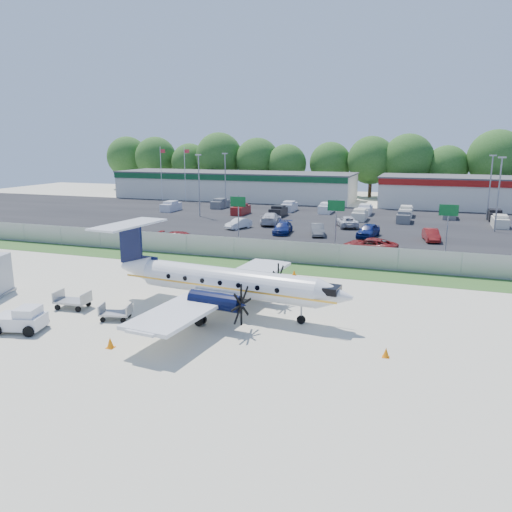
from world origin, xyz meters
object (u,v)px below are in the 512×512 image
(aircraft, at_px, (223,281))
(pushback_tug, at_px, (22,320))
(baggage_cart_near, at_px, (73,301))
(baggage_cart_far, at_px, (116,313))

(aircraft, bearing_deg, pushback_tug, -144.35)
(baggage_cart_near, height_order, baggage_cart_far, baggage_cart_near)
(pushback_tug, bearing_deg, baggage_cart_far, 40.00)
(aircraft, xyz_separation_m, pushback_tug, (-9.74, -6.98, -1.35))
(aircraft, relative_size, baggage_cart_near, 7.51)
(pushback_tug, distance_m, baggage_cart_far, 5.26)
(baggage_cart_near, distance_m, baggage_cart_far, 4.08)
(pushback_tug, bearing_deg, aircraft, 35.65)
(baggage_cart_far, bearing_deg, pushback_tug, -140.00)
(aircraft, height_order, baggage_cart_near, aircraft)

